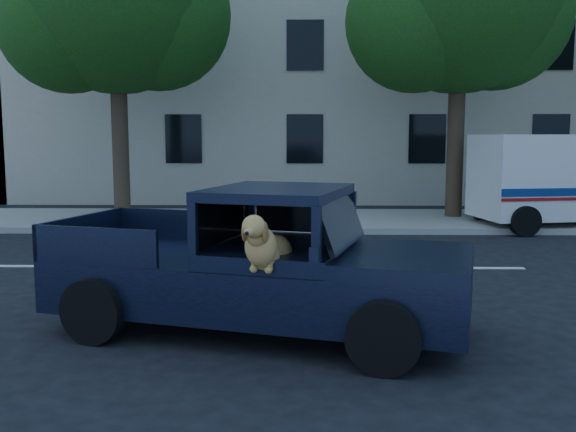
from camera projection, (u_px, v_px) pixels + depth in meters
ground at (229, 324)px, 7.94m from camera, size 120.00×120.00×0.00m
far_sidewalk at (268, 220)px, 17.06m from camera, size 60.00×4.00×0.15m
lane_stripes at (364, 268)px, 11.27m from camera, size 21.60×0.14×0.01m
street_tree_left at (117, 5)px, 16.85m from camera, size 6.00×5.20×8.60m
street_tree_mid at (461, 4)px, 16.67m from camera, size 6.00×5.20×8.60m
building_main at (359, 76)px, 23.68m from camera, size 26.00×6.00×9.00m
pickup_truck at (252, 283)px, 7.56m from camera, size 5.14×3.14×1.72m
mail_truck at (559, 188)px, 15.82m from camera, size 4.53×2.79×2.34m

